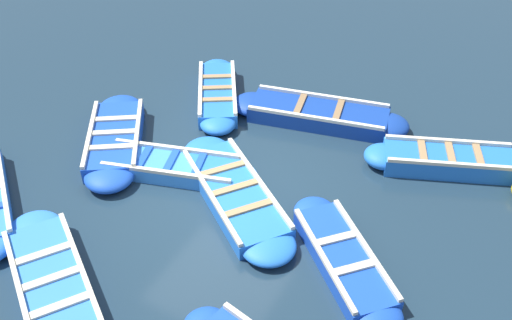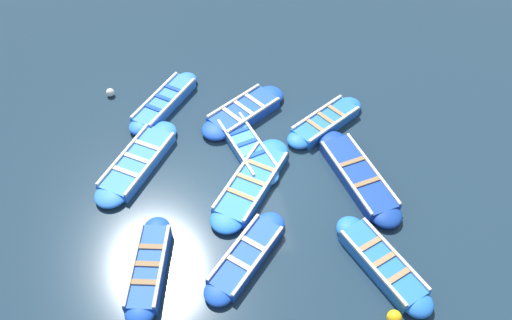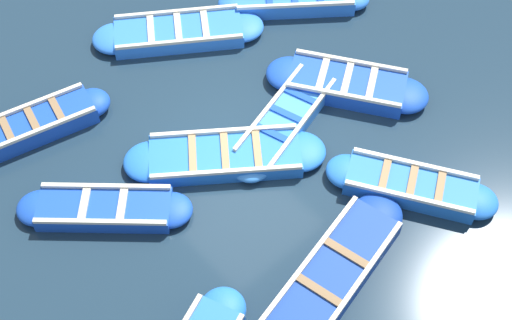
{
  "view_description": "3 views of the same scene",
  "coord_description": "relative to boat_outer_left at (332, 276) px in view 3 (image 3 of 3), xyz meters",
  "views": [
    {
      "loc": [
        -4.66,
        7.06,
        7.4
      ],
      "look_at": [
        -0.5,
        -0.6,
        0.55
      ],
      "focal_mm": 42.0,
      "sensor_mm": 36.0,
      "label": 1
    },
    {
      "loc": [
        -9.35,
        1.49,
        11.27
      ],
      "look_at": [
        0.37,
        -0.25,
        0.24
      ],
      "focal_mm": 35.0,
      "sensor_mm": 36.0,
      "label": 2
    },
    {
      "loc": [
        -5.29,
        -6.3,
        10.81
      ],
      "look_at": [
        -0.19,
        -0.6,
        0.47
      ],
      "focal_mm": 50.0,
      "sensor_mm": 36.0,
      "label": 3
    }
  ],
  "objects": [
    {
      "name": "boat_centre",
      "position": [
        -1.97,
        6.09,
        0.02
      ],
      "size": [
        3.16,
        1.36,
        0.43
      ],
      "color": "#1947B7",
      "rests_on": "ground"
    },
    {
      "name": "boat_drifting",
      "position": [
        2.36,
        0.33,
        -0.01
      ],
      "size": [
        2.31,
        3.07,
        0.39
      ],
      "color": "blue",
      "rests_on": "ground"
    },
    {
      "name": "boat_broadside",
      "position": [
        0.3,
        3.1,
        -0.02
      ],
      "size": [
        3.61,
        3.04,
        0.35
      ],
      "color": "blue",
      "rests_on": "ground"
    },
    {
      "name": "boat_tucked",
      "position": [
        1.7,
        6.3,
        -0.02
      ],
      "size": [
        3.58,
        2.84,
        0.36
      ],
      "color": "blue",
      "rests_on": "ground"
    },
    {
      "name": "boat_outer_right",
      "position": [
        -2.05,
        3.64,
        -0.02
      ],
      "size": [
        2.81,
        2.69,
        0.35
      ],
      "color": "#1947B7",
      "rests_on": "ground"
    },
    {
      "name": "boat_mid_row",
      "position": [
        1.77,
        3.0,
        -0.02
      ],
      "size": [
        3.47,
        1.7,
        0.35
      ],
      "color": "#3884E0",
      "rests_on": "ground"
    },
    {
      "name": "ground_plane",
      "position": [
        0.7,
        3.07,
        -0.17
      ],
      "size": [
        120.0,
        120.0,
        0.0
      ],
      "primitive_type": "plane",
      "color": "#1C303F"
    },
    {
      "name": "boat_near_quay",
      "position": [
        4.23,
        5.36,
        -0.0
      ],
      "size": [
        3.12,
        2.67,
        0.4
      ],
      "color": "blue",
      "rests_on": "ground"
    },
    {
      "name": "boat_far_corner",
      "position": [
        3.29,
        2.83,
        0.0
      ],
      "size": [
        2.63,
        3.28,
        0.41
      ],
      "color": "#1947B7",
      "rests_on": "ground"
    },
    {
      "name": "boat_outer_left",
      "position": [
        0.0,
        0.0,
        0.0
      ],
      "size": [
        3.98,
        1.7,
        0.4
      ],
      "color": "navy",
      "rests_on": "ground"
    }
  ]
}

